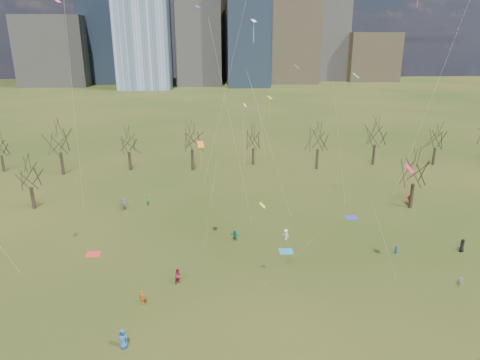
{
  "coord_description": "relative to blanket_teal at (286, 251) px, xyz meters",
  "views": [
    {
      "loc": [
        -3.89,
        -39.32,
        23.93
      ],
      "look_at": [
        0.0,
        12.0,
        7.0
      ],
      "focal_mm": 32.0,
      "sensor_mm": 36.0,
      "label": 1
    }
  ],
  "objects": [
    {
      "name": "person_8",
      "position": [
        12.7,
        -1.64,
        0.5
      ],
      "size": [
        0.64,
        0.63,
        1.04
      ],
      "primitive_type": "imported",
      "rotation": [
        0.0,
        0.0,
        5.53
      ],
      "color": "#234899",
      "rests_on": "ground"
    },
    {
      "name": "person_5",
      "position": [
        -5.86,
        3.43,
        0.7
      ],
      "size": [
        1.4,
        0.77,
        1.44
      ],
      "primitive_type": "imported",
      "rotation": [
        0.0,
        0.0,
        2.87
      ],
      "color": "#197159",
      "rests_on": "ground"
    },
    {
      "name": "ground",
      "position": [
        -5.01,
        -5.69,
        -0.01
      ],
      "size": [
        500.0,
        500.0,
        0.0
      ],
      "primitive_type": "plane",
      "color": "black",
      "rests_on": "ground"
    },
    {
      "name": "person_2",
      "position": [
        -12.31,
        -6.12,
        0.85
      ],
      "size": [
        1.04,
        1.07,
        1.73
      ],
      "primitive_type": "imported",
      "rotation": [
        0.0,
        0.0,
        0.9
      ],
      "color": "maroon",
      "rests_on": "ground"
    },
    {
      "name": "bare_tree_row",
      "position": [
        -5.09,
        31.53,
        6.1
      ],
      "size": [
        113.04,
        29.8,
        9.5
      ],
      "color": "black",
      "rests_on": "ground"
    },
    {
      "name": "downtown_skyline",
      "position": [
        -7.44,
        204.95,
        38.99
      ],
      "size": [
        212.5,
        78.0,
        118.0
      ],
      "color": "slate",
      "rests_on": "ground"
    },
    {
      "name": "blanket_teal",
      "position": [
        0.0,
        0.0,
        0.0
      ],
      "size": [
        1.6,
        1.5,
        0.03
      ],
      "primitive_type": "cube",
      "color": "#196F98",
      "rests_on": "ground"
    },
    {
      "name": "blanket_crimson",
      "position": [
        -22.68,
        1.0,
        0.0
      ],
      "size": [
        1.6,
        1.5,
        0.03
      ],
      "primitive_type": "cube",
      "color": "red",
      "rests_on": "ground"
    },
    {
      "name": "person_13",
      "position": [
        -18.22,
        16.15,
        0.76
      ],
      "size": [
        0.53,
        0.65,
        1.55
      ],
      "primitive_type": "imported",
      "rotation": [
        0.0,
        0.0,
        1.89
      ],
      "color": "#1C7E3D",
      "rests_on": "ground"
    },
    {
      "name": "person_10",
      "position": [
        21.53,
        14.05,
        0.7
      ],
      "size": [
        0.84,
        0.36,
        1.42
      ],
      "primitive_type": "imported",
      "rotation": [
        0.0,
        0.0,
        0.01
      ],
      "color": "red",
      "rests_on": "ground"
    },
    {
      "name": "person_4",
      "position": [
        -15.43,
        -9.65,
        0.75
      ],
      "size": [
        0.96,
        0.79,
        1.53
      ],
      "primitive_type": "imported",
      "rotation": [
        0.0,
        0.0,
        2.58
      ],
      "color": "orange",
      "rests_on": "ground"
    },
    {
      "name": "person_3",
      "position": [
        16.32,
        -8.82,
        0.52
      ],
      "size": [
        0.72,
        0.79,
        1.07
      ],
      "primitive_type": "imported",
      "rotation": [
        0.0,
        0.0,
        2.17
      ],
      "color": "#59595E",
      "rests_on": "ground"
    },
    {
      "name": "person_6",
      "position": [
        20.76,
        -1.62,
        0.8
      ],
      "size": [
        0.95,
        0.86,
        1.63
      ],
      "primitive_type": "imported",
      "rotation": [
        0.0,
        0.0,
        3.69
      ],
      "color": "black",
      "rests_on": "ground"
    },
    {
      "name": "person_9",
      "position": [
        0.5,
        3.08,
        0.69
      ],
      "size": [
        0.98,
        1.04,
        1.42
      ],
      "primitive_type": "imported",
      "rotation": [
        0.0,
        0.0,
        5.39
      ],
      "color": "white",
      "rests_on": "ground"
    },
    {
      "name": "person_11",
      "position": [
        -21.47,
        14.67,
        0.9
      ],
      "size": [
        1.7,
        1.39,
        1.82
      ],
      "primitive_type": "imported",
      "rotation": [
        0.0,
        0.0,
        0.6
      ],
      "color": "slate",
      "rests_on": "ground"
    },
    {
      "name": "blanket_navy",
      "position": [
        11.01,
        9.32,
        0.0
      ],
      "size": [
        1.6,
        1.5,
        0.03
      ],
      "primitive_type": "cube",
      "color": "#252DB0",
      "rests_on": "ground"
    },
    {
      "name": "person_0",
      "position": [
        -16.19,
        -15.53,
        0.86
      ],
      "size": [
        0.96,
        0.74,
        1.75
      ],
      "primitive_type": "imported",
      "rotation": [
        0.0,
        0.0,
        6.05
      ],
      "color": "#225394",
      "rests_on": "ground"
    },
    {
      "name": "kites_airborne",
      "position": [
        -2.04,
        5.88,
        13.03
      ],
      "size": [
        55.01,
        46.69,
        29.43
      ],
      "color": "orange",
      "rests_on": "ground"
    }
  ]
}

